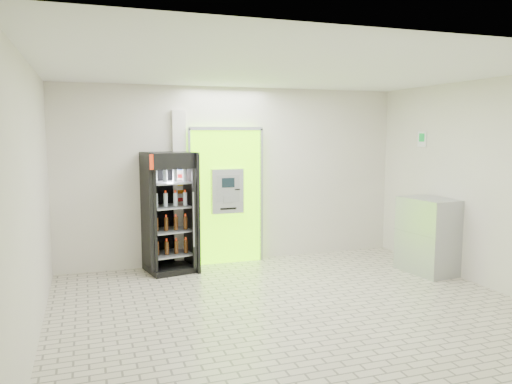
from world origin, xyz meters
name	(u,v)px	position (x,y,z in m)	size (l,w,h in m)	color
ground	(291,306)	(0.00, 0.00, 0.00)	(6.00, 6.00, 0.00)	beige
room_shell	(292,164)	(0.00, 0.00, 1.84)	(6.00, 6.00, 6.00)	silver
atm_assembly	(226,195)	(-0.20, 2.41, 1.17)	(1.30, 0.24, 2.33)	#79F500
pillar	(180,189)	(-0.98, 2.45, 1.30)	(0.22, 0.11, 2.60)	silver
beverage_cooler	(170,215)	(-1.20, 2.18, 0.92)	(0.84, 0.80, 1.92)	black
steel_cabinet	(428,236)	(2.69, 0.76, 0.60)	(0.70, 0.96, 1.20)	#A4A7AB
exit_sign	(422,139)	(2.99, 1.40, 2.12)	(0.02, 0.22, 0.26)	white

